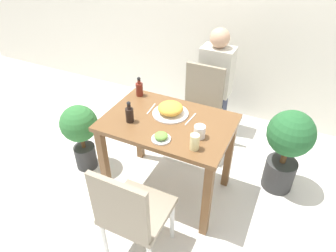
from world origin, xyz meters
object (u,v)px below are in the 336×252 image
sauce_bottle (139,89)px  condiment_bottle (130,114)px  chair_near (131,212)px  chair_far (200,105)px  person_figure (215,82)px  food_plate (170,109)px  juice_glass (195,142)px  potted_plant_left (80,131)px  drink_cup (200,132)px  potted_plant_right (288,145)px  side_plate (161,137)px

sauce_bottle → condiment_bottle: (0.13, -0.38, 0.00)m
chair_near → chair_far: 1.44m
sauce_bottle → person_figure: bearing=64.0°
food_plate → juice_glass: bearing=-43.9°
potted_plant_left → person_figure: bearing=53.0°
chair_far → potted_plant_left: (-0.87, -0.81, -0.06)m
chair_near → drink_cup: size_ratio=9.31×
chair_near → juice_glass: (0.24, 0.47, 0.33)m
juice_glass → potted_plant_right: bearing=50.1°
chair_near → drink_cup: 0.72m
side_plate → sauce_bottle: (-0.45, 0.48, 0.04)m
chair_near → potted_plant_left: 1.12m
side_plate → sauce_bottle: size_ratio=0.79×
chair_near → potted_plant_right: size_ratio=1.10×
chair_near → sauce_bottle: 1.10m
sauce_bottle → chair_far: bearing=50.9°
chair_far → sauce_bottle: size_ratio=4.94×
food_plate → condiment_bottle: (-0.24, -0.23, 0.02)m
side_plate → potted_plant_left: side_plate is taller
person_figure → juice_glass: bearing=-78.5°
drink_cup → chair_near: bearing=-110.5°
chair_near → person_figure: 1.82m
food_plate → condiment_bottle: 0.33m
side_plate → potted_plant_right: (0.84, 0.71, -0.31)m
potted_plant_right → food_plate: bearing=-157.3°
drink_cup → person_figure: person_figure is taller
side_plate → sauce_bottle: sauce_bottle is taller
drink_cup → condiment_bottle: 0.56m
potted_plant_left → person_figure: (0.90, 1.19, 0.14)m
condiment_bottle → person_figure: 1.31m
food_plate → potted_plant_right: size_ratio=0.36×
chair_far → person_figure: size_ratio=0.75×
potted_plant_left → person_figure: size_ratio=0.59×
food_plate → side_plate: food_plate is taller
chair_near → food_plate: 0.86m
food_plate → drink_cup: size_ratio=3.05×
food_plate → person_figure: size_ratio=0.25×
chair_near → potted_plant_right: bearing=-125.2°
drink_cup → juice_glass: bearing=-83.8°
potted_plant_right → person_figure: 1.08m
sauce_bottle → potted_plant_left: bearing=-146.1°
food_plate → chair_far: bearing=87.5°
chair_far → chair_near: bearing=-87.6°
chair_far → person_figure: 0.39m
chair_near → food_plate: chair_near is taller
condiment_bottle → potted_plant_right: condiment_bottle is taller
drink_cup → chair_far: bearing=109.1°
drink_cup → potted_plant_right: (0.60, 0.56, -0.33)m
chair_far → food_plate: 0.72m
sauce_bottle → potted_plant_right: (1.29, 0.23, -0.35)m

